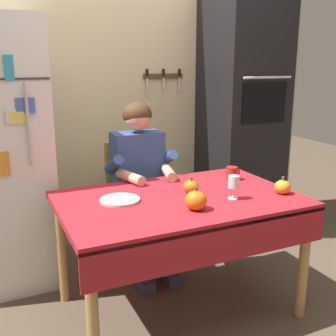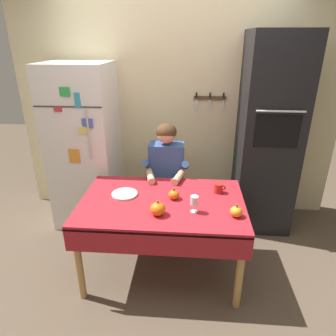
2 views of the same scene
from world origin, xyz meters
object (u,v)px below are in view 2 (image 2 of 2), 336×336
at_px(seated_person, 166,173).
at_px(serving_tray, 125,194).
at_px(coffee_mug, 218,188).
at_px(refrigerator, 85,147).
at_px(wine_glass, 194,201).
at_px(pumpkin_medium, 158,209).
at_px(dining_table, 162,210).
at_px(pumpkin_small, 236,212).
at_px(wall_oven, 268,137).
at_px(chair_behind_person, 167,184).
at_px(pumpkin_large, 174,195).

height_order(seated_person, serving_tray, seated_person).
relative_size(coffee_mug, serving_tray, 0.46).
height_order(refrigerator, seated_person, refrigerator).
relative_size(coffee_mug, wine_glass, 0.75).
bearing_deg(pumpkin_medium, dining_table, 86.95).
xyz_separation_m(coffee_mug, pumpkin_small, (0.11, -0.39, -0.00)).
bearing_deg(dining_table, pumpkin_medium, -93.05).
relative_size(wall_oven, wine_glass, 14.91).
xyz_separation_m(dining_table, seated_person, (-0.02, 0.60, 0.08)).
distance_m(refrigerator, pumpkin_medium, 1.44).
distance_m(dining_table, chair_behind_person, 0.81).
height_order(coffee_mug, pumpkin_small, pumpkin_small).
bearing_deg(serving_tray, dining_table, -15.76).
distance_m(refrigerator, pumpkin_large, 1.34).
relative_size(wall_oven, pumpkin_medium, 16.33).
relative_size(dining_table, chair_behind_person, 1.51).
bearing_deg(pumpkin_large, coffee_mug, 20.53).
height_order(chair_behind_person, wine_glass, chair_behind_person).
distance_m(refrigerator, chair_behind_person, 1.02).
height_order(coffee_mug, pumpkin_large, pumpkin_large).
xyz_separation_m(wall_oven, pumpkin_small, (-0.45, -1.10, -0.27)).
bearing_deg(wine_glass, pumpkin_small, -7.28).
bearing_deg(wall_oven, chair_behind_person, -173.05).
distance_m(chair_behind_person, wine_glass, 1.03).
bearing_deg(pumpkin_small, wine_glass, 172.72).
height_order(refrigerator, pumpkin_small, refrigerator).
distance_m(coffee_mug, serving_tray, 0.84).
height_order(wall_oven, seated_person, wall_oven).
height_order(coffee_mug, wine_glass, wine_glass).
relative_size(pumpkin_large, pumpkin_medium, 0.81).
distance_m(wall_oven, coffee_mug, 0.95).
bearing_deg(dining_table, wine_glass, -27.31).
bearing_deg(wine_glass, pumpkin_large, 131.11).
height_order(wall_oven, wine_glass, wall_oven).
bearing_deg(refrigerator, dining_table, -42.91).
relative_size(refrigerator, wine_glass, 12.78).
relative_size(refrigerator, seated_person, 1.45).
height_order(dining_table, chair_behind_person, chair_behind_person).
bearing_deg(pumpkin_medium, pumpkin_small, 2.28).
bearing_deg(serving_tray, refrigerator, 127.71).
distance_m(chair_behind_person, pumpkin_large, 0.79).
relative_size(pumpkin_large, serving_tray, 0.45).
bearing_deg(coffee_mug, pumpkin_large, -159.47).
distance_m(coffee_mug, pumpkin_medium, 0.65).
distance_m(chair_behind_person, seated_person, 0.29).
bearing_deg(serving_tray, pumpkin_medium, -42.45).
xyz_separation_m(seated_person, pumpkin_large, (0.12, -0.55, 0.04)).
bearing_deg(dining_table, wall_oven, 41.31).
bearing_deg(pumpkin_small, pumpkin_large, 154.33).
height_order(refrigerator, dining_table, refrigerator).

